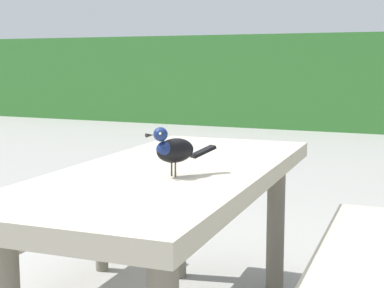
{
  "coord_description": "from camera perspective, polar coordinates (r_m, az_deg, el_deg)",
  "views": [
    {
      "loc": [
        1.02,
        -1.79,
        1.16
      ],
      "look_at": [
        0.12,
        0.24,
        0.84
      ],
      "focal_mm": 54.51,
      "sensor_mm": 36.0,
      "label": 1
    }
  ],
  "objects": [
    {
      "name": "picnic_table_foreground",
      "position": [
        2.36,
        -1.92,
        -6.67
      ],
      "size": [
        1.77,
        1.84,
        0.74
      ],
      "color": "#B2A893",
      "rests_on": "ground"
    },
    {
      "name": "bird_grackle",
      "position": [
        2.11,
        -1.9,
        -0.47
      ],
      "size": [
        0.18,
        0.25,
        0.18
      ],
      "color": "black",
      "rests_on": "picnic_table_foreground"
    }
  ]
}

